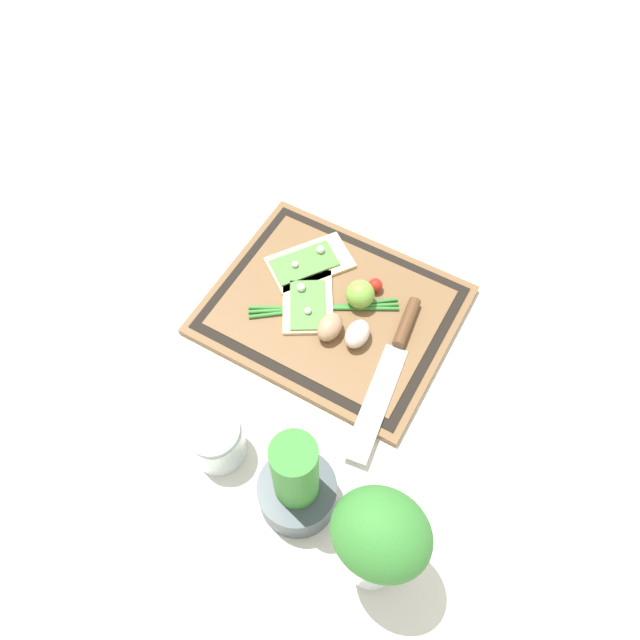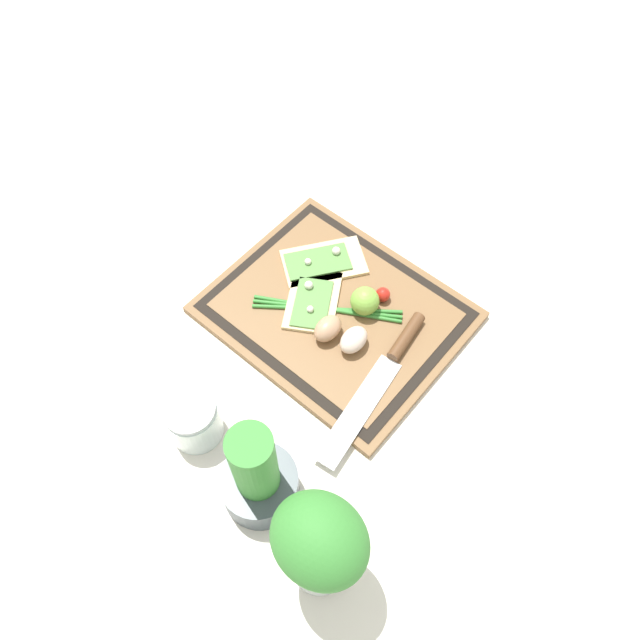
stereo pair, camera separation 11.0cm
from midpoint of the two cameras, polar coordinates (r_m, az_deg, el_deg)
The scene contains 13 objects.
ground_plane at distance 1.15m, azimuth 4.17°, elevation 0.29°, with size 6.00×6.00×0.00m, color silver.
cutting_board at distance 1.14m, azimuth 4.20°, elevation 0.52°, with size 0.43×0.35×0.02m.
pizza_slice_near at distance 1.18m, azimuth 2.89°, elevation 5.15°, with size 0.16×0.18×0.02m.
pizza_slice_far at distance 1.13m, azimuth 2.07°, elevation 1.57°, with size 0.15×0.16×0.02m.
knife at distance 1.08m, azimuth 9.34°, elevation -4.00°, with size 0.07×0.32×0.02m.
egg_brown at distance 1.09m, azimuth 3.61°, elevation -1.01°, with size 0.04×0.06×0.04m, color tan.
egg_pink at distance 1.08m, azimuth 6.00°, elevation -2.05°, with size 0.04×0.06×0.04m, color beige.
lime at distance 1.11m, azimuth 6.93°, elevation 1.52°, with size 0.05×0.05×0.05m, color #7FB742.
cherry_tomato_red at distance 1.14m, azimuth 8.50°, elevation 2.10°, with size 0.03×0.03×0.03m, color red.
scallion_bunch at distance 1.13m, azimuth 3.44°, elevation 0.79°, with size 0.24×0.17×0.01m.
herb_pot at distance 0.94m, azimuth -2.30°, elevation -14.46°, with size 0.12×0.12×0.21m.
sauce_jar at distance 1.02m, azimuth -8.42°, elevation -9.40°, with size 0.09×0.09×0.09m.
herb_glass at distance 0.85m, azimuth 3.88°, elevation -20.28°, with size 0.13×0.12×0.22m.
Camera 2 is at (-0.38, 0.48, 0.97)m, focal length 35.00 mm.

